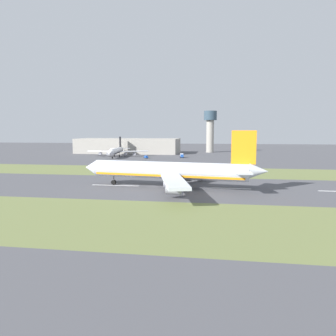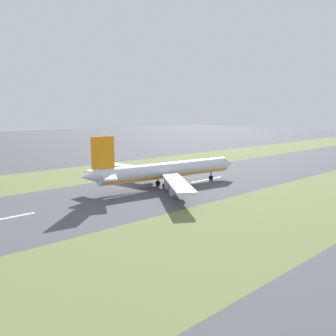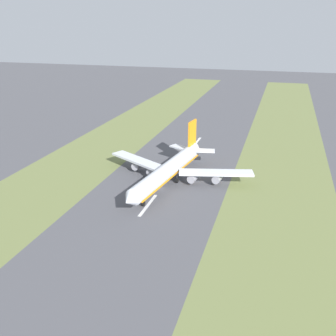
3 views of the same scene
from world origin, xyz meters
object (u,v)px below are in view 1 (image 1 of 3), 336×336
Objects in this scene: airplane_main_jet at (173,171)px; control_tower at (210,127)px; terminal_building at (128,146)px; airplane_parked_apron at (117,151)px; service_truck at (182,155)px; apron_car at (146,157)px.

airplane_main_jet is 1.75× the size of control_tower.
terminal_building is 43.70m from airplane_parked_apron.
airplane_parked_apron reaches higher than terminal_building.
airplane_parked_apron is 8.08× the size of service_truck.
airplane_main_jet is 146.32m from airplane_parked_apron.
terminal_building is 77.92m from control_tower.
airplane_main_jet is at bearing -174.76° from service_truck.
service_truck is at bearing -68.56° from apron_car.
airplane_parked_apron is (-64.58, 70.32, -19.13)m from control_tower.
terminal_building is 14.46× the size of service_truck.
control_tower is 71.55m from service_truck.
airplane_main_jet is 1.32× the size of airplane_parked_apron.
control_tower is at bearing -2.05° from airplane_main_jet.
control_tower reaches higher than terminal_building.
terminal_building is at bearing 3.58° from airplane_parked_apron.
control_tower reaches higher than airplane_parked_apron.
service_truck is (-65.36, 19.03, -22.03)m from control_tower.
airplane_parked_apron is (-43.57, -2.73, -2.00)m from terminal_building.
airplane_parked_apron is at bearing 89.12° from service_truck.
apron_car is (-54.30, -28.69, -5.55)m from terminal_building.
control_tower is at bearing -16.24° from service_truck.
terminal_building is 1.79× the size of airplane_parked_apron.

